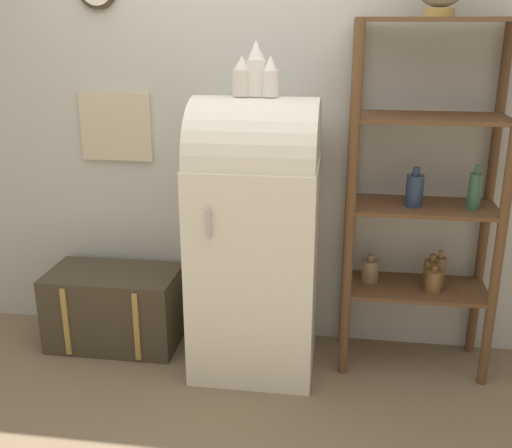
% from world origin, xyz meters
% --- Properties ---
extents(ground_plane, '(12.00, 12.00, 0.00)m').
position_xyz_m(ground_plane, '(0.00, 0.00, 0.00)').
color(ground_plane, '#7A664C').
extents(wall_back, '(7.00, 0.09, 2.70)m').
position_xyz_m(wall_back, '(-0.00, 0.57, 1.35)').
color(wall_back, '#B7B7AD').
rests_on(wall_back, ground_plane).
extents(refrigerator, '(0.64, 0.66, 1.45)m').
position_xyz_m(refrigerator, '(-0.00, 0.24, 0.76)').
color(refrigerator, silver).
rests_on(refrigerator, ground_plane).
extents(suitcase_trunk, '(0.74, 0.41, 0.44)m').
position_xyz_m(suitcase_trunk, '(-0.84, 0.31, 0.22)').
color(suitcase_trunk, '#423828').
rests_on(suitcase_trunk, ground_plane).
extents(shelf_unit, '(0.77, 0.38, 1.81)m').
position_xyz_m(shelf_unit, '(0.84, 0.34, 0.98)').
color(shelf_unit, brown).
rests_on(shelf_unit, ground_plane).
extents(vase_left, '(0.09, 0.09, 0.19)m').
position_xyz_m(vase_left, '(-0.07, 0.24, 1.54)').
color(vase_left, silver).
rests_on(vase_left, refrigerator).
extents(vase_center, '(0.10, 0.10, 0.26)m').
position_xyz_m(vase_center, '(0.00, 0.24, 1.57)').
color(vase_center, white).
rests_on(vase_center, refrigerator).
extents(vase_right, '(0.08, 0.08, 0.19)m').
position_xyz_m(vase_right, '(0.07, 0.22, 1.54)').
color(vase_right, white).
rests_on(vase_right, refrigerator).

